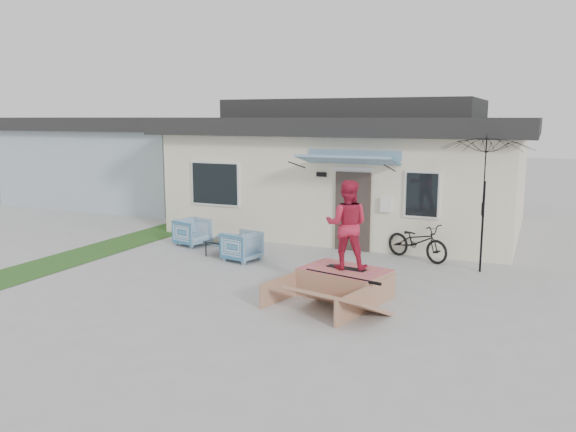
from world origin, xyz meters
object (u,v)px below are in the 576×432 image
at_px(skate_ramp, 345,283).
at_px(skateboard, 346,268).
at_px(bicycle, 417,237).
at_px(loveseat, 238,237).
at_px(skater, 347,223).
at_px(patio_umbrella, 484,197).
at_px(armchair_left, 193,231).
at_px(armchair_right, 242,245).
at_px(coffee_table, 225,247).

height_order(skate_ramp, skateboard, skateboard).
distance_m(bicycle, skateboard, 3.61).
bearing_deg(loveseat, skateboard, 142.82).
bearing_deg(skateboard, skate_ramp, -93.70).
height_order(skate_ramp, skater, skater).
relative_size(patio_umbrella, skater, 1.43).
bearing_deg(patio_umbrella, armchair_left, -177.82).
bearing_deg(armchair_left, bicycle, -67.39).
xyz_separation_m(armchair_right, coffee_table, (-0.70, 0.37, -0.21)).
distance_m(armchair_left, skate_ramp, 5.99).
height_order(armchair_left, skate_ramp, armchair_left).
height_order(armchair_left, bicycle, bicycle).
xyz_separation_m(loveseat, armchair_left, (-1.23, -0.37, 0.15)).
xyz_separation_m(patio_umbrella, skateboard, (-2.27, -2.96, -1.18)).
relative_size(bicycle, patio_umbrella, 0.70).
relative_size(armchair_left, skater, 0.47).
bearing_deg(coffee_table, bicycle, 17.75).
bearing_deg(loveseat, bicycle, -174.84).
height_order(loveseat, skateboard, skateboard).
relative_size(coffee_table, skateboard, 0.94).
distance_m(armchair_left, bicycle, 6.10).
relative_size(bicycle, skate_ramp, 0.81).
distance_m(coffee_table, bicycle, 4.90).
relative_size(patio_umbrella, skate_ramp, 1.15).
distance_m(bicycle, skater, 3.72).
distance_m(armchair_right, skate_ramp, 3.68).
bearing_deg(skate_ramp, loveseat, 156.26).
height_order(armchair_right, bicycle, bicycle).
distance_m(patio_umbrella, skater, 3.74).
xyz_separation_m(armchair_right, patio_umbrella, (5.52, 1.28, 1.35)).
bearing_deg(armchair_right, armchair_left, -102.22).
xyz_separation_m(armchair_right, bicycle, (3.96, 1.86, 0.16)).
height_order(bicycle, patio_umbrella, patio_umbrella).
bearing_deg(skate_ramp, bicycle, 92.16).
relative_size(armchair_left, armchair_right, 1.01).
bearing_deg(coffee_table, skater, -27.34).
distance_m(loveseat, armchair_right, 1.62).
bearing_deg(armchair_right, bicycle, 128.43).
xyz_separation_m(coffee_table, skater, (3.96, -2.05, 1.28)).
distance_m(armchair_left, coffee_table, 1.53).
bearing_deg(armchair_right, skateboard, 76.00).
bearing_deg(skater, armchair_left, -38.13).
bearing_deg(bicycle, patio_umbrella, -85.48).
relative_size(loveseat, skater, 0.74).
height_order(bicycle, skate_ramp, bicycle).
distance_m(armchair_left, armchair_right, 2.31).
distance_m(skate_ramp, skateboard, 0.30).
relative_size(armchair_left, coffee_table, 1.04).
xyz_separation_m(skate_ramp, skater, (0.01, 0.05, 1.20)).
relative_size(patio_umbrella, skateboard, 3.02).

